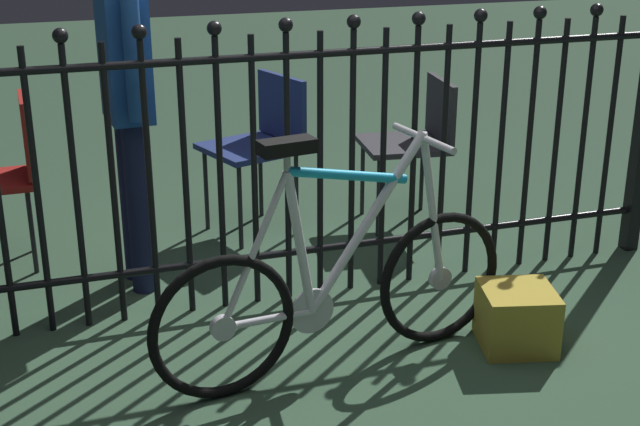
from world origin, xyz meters
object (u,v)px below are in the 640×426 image
chair_charcoal (417,135)px  person_visitor (127,87)px  chair_red (9,166)px  bicycle (338,287)px  chair_navy (262,136)px  display_crate (517,318)px

chair_charcoal → person_visitor: (-1.56, -0.35, 0.44)m
chair_red → bicycle: bearing=-51.2°
bicycle → chair_navy: size_ratio=1.78×
bicycle → chair_red: bearing=128.8°
chair_navy → person_visitor: 0.99m
chair_charcoal → chair_navy: bearing=168.9°
bicycle → chair_red: bicycle is taller
bicycle → chair_charcoal: size_ratio=1.85×
chair_navy → bicycle: bearing=-94.2°
chair_red → display_crate: bearing=-38.4°
chair_charcoal → chair_navy: size_ratio=0.96×
bicycle → chair_charcoal: bearing=55.8°
bicycle → chair_charcoal: (0.93, 1.37, 0.16)m
display_crate → chair_red: bearing=141.6°
chair_navy → person_visitor: bearing=-145.4°
chair_red → chair_charcoal: 2.10m
chair_charcoal → chair_navy: (-0.82, 0.16, 0.02)m
person_visitor → display_crate: (1.37, -1.09, -0.82)m
chair_charcoal → display_crate: chair_charcoal is taller
bicycle → person_visitor: 1.34m
chair_red → chair_navy: bearing=3.8°
chair_charcoal → chair_navy: chair_navy is taller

